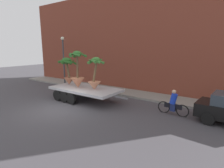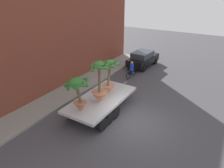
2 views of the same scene
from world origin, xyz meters
name	(u,v)px [view 1 (image 1 of 2)]	position (x,y,z in m)	size (l,w,h in m)	color
ground_plane	(59,109)	(0.00, 0.00, 0.00)	(60.00, 60.00, 0.00)	#423F44
sidewalk	(113,90)	(0.00, 6.10, 0.07)	(24.00, 2.20, 0.15)	gray
building_facade	(123,41)	(0.00, 7.80, 4.47)	(24.00, 1.20, 8.94)	brown
flatbed_trailer	(83,90)	(-0.19, 2.43, 0.76)	(6.27, 2.61, 0.98)	#B7BABF
potted_palm_rear	(68,69)	(-1.95, 2.60, 2.26)	(1.46, 1.57, 2.15)	#B26647
potted_palm_middle	(95,75)	(1.02, 2.42, 2.03)	(1.21, 1.19, 2.28)	tan
potted_palm_front	(78,73)	(-0.45, 2.19, 2.03)	(1.31, 1.36, 2.69)	#C17251
cyclist	(173,104)	(6.25, 3.30, 0.67)	(1.84, 0.36, 1.54)	black
street_lamp	(63,54)	(-5.62, 5.30, 3.23)	(0.36, 0.36, 4.83)	#383D42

